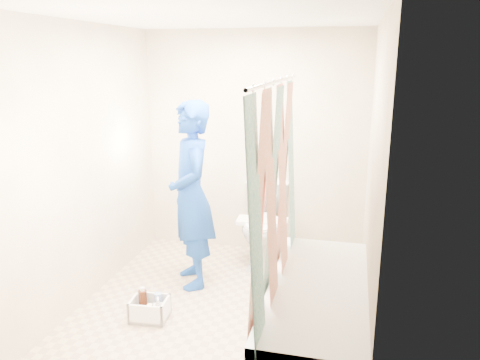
% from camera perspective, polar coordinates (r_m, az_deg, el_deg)
% --- Properties ---
extents(floor, '(2.60, 2.60, 0.00)m').
position_cam_1_polar(floor, '(4.27, -2.15, -14.83)').
color(floor, tan).
rests_on(floor, ground).
extents(ceiling, '(2.40, 2.60, 0.02)m').
position_cam_1_polar(ceiling, '(3.73, -2.52, 19.25)').
color(ceiling, white).
rests_on(ceiling, wall_back).
extents(wall_back, '(2.40, 0.02, 2.40)m').
position_cam_1_polar(wall_back, '(5.06, 1.73, 4.38)').
color(wall_back, beige).
rests_on(wall_back, ground).
extents(wall_front, '(2.40, 0.02, 2.40)m').
position_cam_1_polar(wall_front, '(2.65, -10.06, -5.41)').
color(wall_front, beige).
rests_on(wall_front, ground).
extents(wall_left, '(0.02, 2.60, 2.40)m').
position_cam_1_polar(wall_left, '(4.30, -17.88, 1.86)').
color(wall_left, beige).
rests_on(wall_left, ground).
extents(wall_right, '(0.02, 2.60, 2.40)m').
position_cam_1_polar(wall_right, '(3.69, 15.92, -0.05)').
color(wall_right, beige).
rests_on(wall_right, ground).
extents(bathtub, '(0.70, 1.75, 0.50)m').
position_cam_1_polar(bathtub, '(3.65, 9.37, -15.73)').
color(bathtub, white).
rests_on(bathtub, ground).
extents(curtain_rod, '(0.02, 1.90, 0.02)m').
position_cam_1_polar(curtain_rod, '(3.19, 4.60, 11.92)').
color(curtain_rod, silver).
rests_on(curtain_rod, wall_back).
extents(shower_curtain, '(0.06, 1.75, 1.80)m').
position_cam_1_polar(shower_curtain, '(3.37, 4.28, -4.10)').
color(shower_curtain, silver).
rests_on(shower_curtain, curtain_rod).
extents(toilet, '(0.52, 0.85, 0.84)m').
position_cam_1_polar(toilet, '(4.94, 2.93, -5.30)').
color(toilet, white).
rests_on(toilet, ground).
extents(tank_lid, '(0.53, 0.26, 0.04)m').
position_cam_1_polar(tank_lid, '(4.79, 2.75, -5.02)').
color(tank_lid, white).
rests_on(tank_lid, toilet).
extents(tank_internals, '(0.20, 0.07, 0.27)m').
position_cam_1_polar(tank_internals, '(5.03, 2.75, -0.06)').
color(tank_internals, black).
rests_on(tank_internals, toilet).
extents(plumber, '(0.68, 0.76, 1.74)m').
position_cam_1_polar(plumber, '(4.34, -5.96, -1.89)').
color(plumber, '#0E1D94').
rests_on(plumber, ground).
extents(cleaning_caddy, '(0.32, 0.26, 0.23)m').
position_cam_1_polar(cleaning_caddy, '(4.08, -10.83, -15.26)').
color(cleaning_caddy, white).
rests_on(cleaning_caddy, ground).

